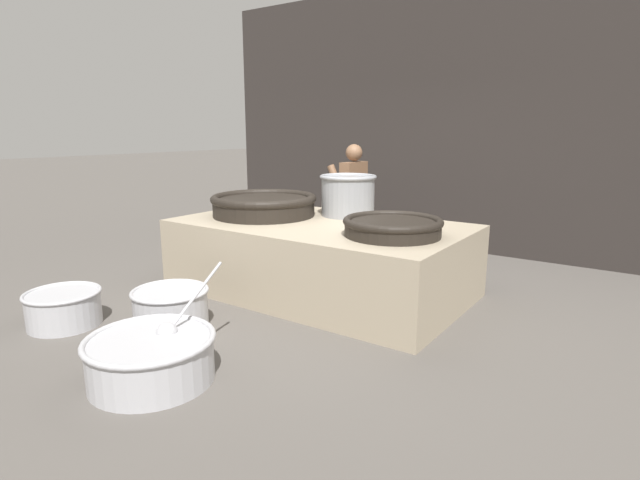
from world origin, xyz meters
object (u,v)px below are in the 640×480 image
cook (353,199)px  prep_bowl_meat (64,307)px  stock_pot (348,194)px  giant_wok_near (264,204)px  prep_bowl_vegetables (151,356)px  giant_wok_far (393,226)px  prep_bowl_extra (171,307)px

cook → prep_bowl_meat: 3.67m
stock_pot → prep_bowl_meat: stock_pot is taller
prep_bowl_meat → cook: bearing=74.2°
giant_wok_near → prep_bowl_vegetables: bearing=-67.5°
prep_bowl_vegetables → giant_wok_far: bearing=70.3°
stock_pot → cook: (-0.39, 0.75, -0.17)m
giant_wok_far → giant_wok_near: bearing=174.8°
prep_bowl_meat → prep_bowl_extra: (0.87, 0.51, 0.02)m
giant_wok_far → prep_bowl_meat: (-2.32, -1.99, -0.70)m
giant_wok_far → stock_pot: (-0.95, 0.73, 0.15)m
giant_wok_far → stock_pot: stock_pot is taller
giant_wok_far → stock_pot: 1.21m
stock_pot → prep_bowl_vegetables: size_ratio=0.55×
giant_wok_far → prep_bowl_meat: size_ratio=1.41×
giant_wok_near → prep_bowl_vegetables: (0.97, -2.34, -0.72)m
giant_wok_far → prep_bowl_meat: 3.13m
prep_bowl_vegetables → prep_bowl_extra: bearing=133.3°
stock_pot → giant_wok_near: bearing=-144.3°
giant_wok_far → cook: size_ratio=0.60×
prep_bowl_extra → giant_wok_far: bearing=45.4°
prep_bowl_vegetables → giant_wok_near: bearing=112.5°
stock_pot → giant_wok_far: bearing=-37.5°
giant_wok_near → cook: cook is taller
prep_bowl_vegetables → prep_bowl_meat: 1.55m
cook → giant_wok_near: bearing=73.5°
giant_wok_near → prep_bowl_vegetables: size_ratio=1.02×
giant_wok_far → prep_bowl_vegetables: 2.42m
giant_wok_far → cook: (-1.34, 1.49, -0.02)m
giant_wok_far → prep_bowl_vegetables: (-0.78, -2.18, -0.68)m
giant_wok_near → prep_bowl_extra: size_ratio=1.78×
giant_wok_far → prep_bowl_extra: (-1.45, -1.47, -0.67)m
giant_wok_near → giant_wok_far: size_ratio=1.30×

